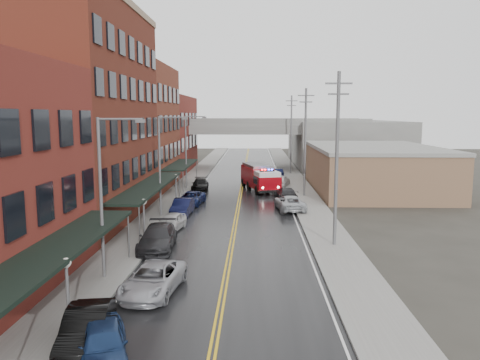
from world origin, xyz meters
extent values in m
plane|color=#2D2B26|center=(0.00, 0.00, 0.00)|extent=(220.00, 220.00, 0.00)
cube|color=black|center=(0.00, 30.00, 0.01)|extent=(11.00, 160.00, 0.02)
cube|color=slate|center=(-7.30, 30.00, 0.07)|extent=(3.00, 160.00, 0.15)
cube|color=slate|center=(7.30, 30.00, 0.07)|extent=(3.00, 160.00, 0.15)
cube|color=gray|center=(-5.65, 30.00, 0.07)|extent=(0.30, 160.00, 0.15)
cube|color=gray|center=(5.65, 30.00, 0.07)|extent=(0.30, 160.00, 0.15)
cube|color=#561C16|center=(-13.30, 23.00, 9.00)|extent=(9.00, 20.00, 18.00)
cube|color=brown|center=(-13.30, 40.50, 7.50)|extent=(9.00, 15.00, 15.00)
cube|color=maroon|center=(-13.30, 58.00, 6.00)|extent=(9.00, 20.00, 12.00)
cube|color=brown|center=(16.00, 40.00, 2.50)|extent=(14.00, 22.00, 5.00)
cube|color=slate|center=(18.00, 70.00, 4.00)|extent=(18.00, 30.00, 8.00)
cube|color=black|center=(-7.50, 4.00, 3.00)|extent=(2.60, 16.00, 0.18)
cylinder|color=slate|center=(-6.35, 11.60, 1.50)|extent=(0.10, 0.10, 3.00)
cube|color=black|center=(-7.50, 23.00, 3.00)|extent=(2.60, 18.00, 0.18)
cylinder|color=slate|center=(-6.35, 14.40, 1.50)|extent=(0.10, 0.10, 3.00)
cylinder|color=slate|center=(-6.35, 31.60, 1.50)|extent=(0.10, 0.10, 3.00)
cube|color=black|center=(-7.50, 40.50, 3.00)|extent=(2.60, 13.00, 0.18)
cylinder|color=slate|center=(-6.35, 34.40, 1.50)|extent=(0.10, 0.10, 3.00)
cylinder|color=slate|center=(-6.35, 46.60, 1.50)|extent=(0.10, 0.10, 3.00)
cylinder|color=#59595B|center=(-6.40, 2.00, 1.40)|extent=(0.14, 0.14, 2.80)
sphere|color=silver|center=(-6.40, 2.00, 2.90)|extent=(0.44, 0.44, 0.44)
cylinder|color=#59595B|center=(-6.40, 16.00, 1.40)|extent=(0.14, 0.14, 2.80)
sphere|color=silver|center=(-6.40, 16.00, 2.90)|extent=(0.44, 0.44, 0.44)
cylinder|color=#59595B|center=(-6.40, 30.00, 1.40)|extent=(0.14, 0.14, 2.80)
sphere|color=silver|center=(-6.40, 30.00, 2.90)|extent=(0.44, 0.44, 0.44)
cylinder|color=#59595B|center=(-6.80, 8.00, 4.50)|extent=(0.18, 0.18, 9.00)
cylinder|color=#59595B|center=(-5.60, 8.00, 8.90)|extent=(2.40, 0.12, 0.12)
cube|color=#59595B|center=(-4.50, 8.00, 8.80)|extent=(0.50, 0.22, 0.18)
cylinder|color=#59595B|center=(-6.80, 24.00, 4.50)|extent=(0.18, 0.18, 9.00)
cylinder|color=#59595B|center=(-5.60, 24.00, 8.90)|extent=(2.40, 0.12, 0.12)
cube|color=#59595B|center=(-4.50, 24.00, 8.80)|extent=(0.50, 0.22, 0.18)
cylinder|color=#59595B|center=(-6.80, 40.00, 4.50)|extent=(0.18, 0.18, 9.00)
cylinder|color=#59595B|center=(-5.60, 40.00, 8.90)|extent=(2.40, 0.12, 0.12)
cube|color=#59595B|center=(-4.50, 40.00, 8.80)|extent=(0.50, 0.22, 0.18)
cylinder|color=#59595B|center=(7.20, 15.00, 6.00)|extent=(0.24, 0.24, 12.00)
cube|color=#59595B|center=(7.20, 15.00, 11.20)|extent=(1.80, 0.12, 0.12)
cube|color=#59595B|center=(7.20, 15.00, 10.50)|extent=(1.40, 0.12, 0.12)
cylinder|color=#59595B|center=(7.20, 35.00, 6.00)|extent=(0.24, 0.24, 12.00)
cube|color=#59595B|center=(7.20, 35.00, 11.20)|extent=(1.80, 0.12, 0.12)
cube|color=#59595B|center=(7.20, 35.00, 10.50)|extent=(1.40, 0.12, 0.12)
cylinder|color=#59595B|center=(7.20, 55.00, 6.00)|extent=(0.24, 0.24, 12.00)
cube|color=#59595B|center=(7.20, 55.00, 11.20)|extent=(1.80, 0.12, 0.12)
cube|color=#59595B|center=(7.20, 55.00, 10.50)|extent=(1.40, 0.12, 0.12)
cube|color=slate|center=(0.00, 62.00, 6.75)|extent=(40.00, 10.00, 1.50)
cube|color=slate|center=(-11.00, 62.00, 3.00)|extent=(1.60, 8.00, 6.00)
cube|color=slate|center=(11.00, 62.00, 3.00)|extent=(1.60, 8.00, 6.00)
cube|color=maroon|center=(1.93, 40.40, 1.66)|extent=(4.15, 6.38, 2.24)
cube|color=maroon|center=(3.05, 36.39, 1.34)|extent=(3.32, 3.39, 1.60)
cube|color=silver|center=(3.05, 36.39, 2.40)|extent=(3.13, 3.15, 0.53)
cube|color=black|center=(2.99, 36.59, 1.66)|extent=(3.05, 2.37, 0.85)
cube|color=slate|center=(1.93, 40.40, 2.94)|extent=(3.78, 5.89, 0.32)
cube|color=black|center=(3.05, 36.39, 2.76)|extent=(1.73, 0.75, 0.15)
sphere|color=#FF0C0C|center=(2.48, 36.23, 2.84)|extent=(0.21, 0.21, 0.21)
sphere|color=#1933FF|center=(3.62, 36.54, 2.84)|extent=(0.21, 0.21, 0.21)
cylinder|color=black|center=(1.95, 35.97, 0.53)|extent=(1.13, 0.65, 1.07)
cylinder|color=black|center=(4.21, 36.60, 0.53)|extent=(1.13, 0.65, 1.07)
cylinder|color=black|center=(0.94, 39.57, 0.53)|extent=(1.13, 0.65, 1.07)
cylinder|color=black|center=(3.21, 40.20, 0.53)|extent=(1.13, 0.65, 1.07)
cylinder|color=black|center=(0.23, 42.14, 0.53)|extent=(1.13, 0.65, 1.07)
cylinder|color=black|center=(2.49, 42.77, 0.53)|extent=(1.13, 0.65, 1.07)
imported|color=navy|center=(-3.98, -0.80, 0.73)|extent=(3.00, 4.62, 1.46)
imported|color=black|center=(-5.00, 0.30, 0.78)|extent=(2.35, 4.91, 1.55)
imported|color=#A2A3A9|center=(-3.60, 6.05, 0.73)|extent=(3.05, 5.52, 1.46)
imported|color=#252528|center=(-5.00, 13.94, 0.81)|extent=(2.56, 5.69, 1.62)
imported|color=#BDBDBD|center=(-5.00, 19.20, 0.69)|extent=(2.22, 4.25, 1.38)
imported|color=black|center=(-5.00, 24.97, 0.74)|extent=(1.76, 4.58, 1.49)
imported|color=#141E4C|center=(-4.84, 29.91, 0.67)|extent=(2.76, 5.02, 1.33)
imported|color=black|center=(-5.00, 39.20, 0.69)|extent=(2.17, 4.84, 1.38)
imported|color=#ABAFB3|center=(5.00, 27.35, 0.73)|extent=(3.03, 5.52, 1.47)
imported|color=black|center=(5.00, 32.52, 0.71)|extent=(2.47, 5.05, 1.41)
imported|color=silver|center=(5.00, 42.26, 0.77)|extent=(2.89, 4.84, 1.54)
imported|color=black|center=(4.94, 50.89, 0.68)|extent=(1.76, 4.20, 1.35)
camera|label=1|loc=(1.58, -16.92, 9.14)|focal=35.00mm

